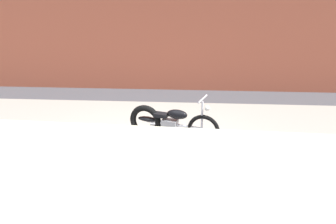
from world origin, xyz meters
TOP-DOWN VIEW (x-y plane):
  - ground_plane at (0.00, 0.00)m, footprint 80.00×80.00m
  - sidewalk_slab at (0.00, 1.75)m, footprint 36.00×3.50m
  - brick_building_wall at (0.00, 5.20)m, footprint 36.00×0.50m
  - motorcycle_black at (0.27, 0.74)m, footprint 1.94×0.84m

SIDE VIEW (x-z plane):
  - ground_plane at x=0.00m, z-range 0.00..0.00m
  - sidewalk_slab at x=0.00m, z-range 0.00..0.01m
  - motorcycle_black at x=0.27m, z-range -0.12..0.91m
  - brick_building_wall at x=0.00m, z-range 0.00..5.72m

